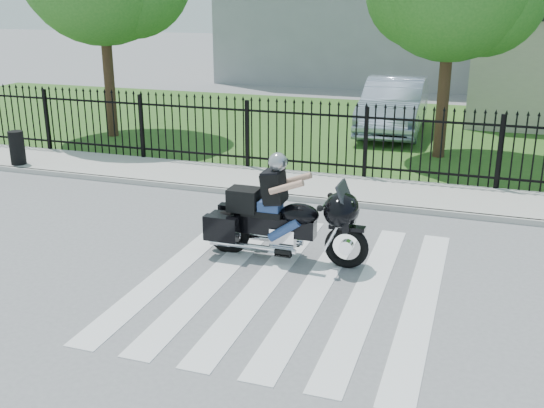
% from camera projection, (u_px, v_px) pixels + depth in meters
% --- Properties ---
extents(ground, '(120.00, 120.00, 0.00)m').
position_uv_depth(ground, '(291.00, 283.00, 9.95)').
color(ground, slate).
rests_on(ground, ground).
extents(crosswalk, '(5.00, 5.50, 0.01)m').
position_uv_depth(crosswalk, '(291.00, 282.00, 9.95)').
color(crosswalk, silver).
rests_on(crosswalk, ground).
extents(sidewalk, '(40.00, 2.00, 0.12)m').
position_uv_depth(sidewalk, '(356.00, 190.00, 14.43)').
color(sidewalk, '#ADAAA3').
rests_on(sidewalk, ground).
extents(curb, '(40.00, 0.12, 0.12)m').
position_uv_depth(curb, '(346.00, 203.00, 13.53)').
color(curb, '#ADAAA3').
rests_on(curb, ground).
extents(grass_strip, '(40.00, 12.00, 0.02)m').
position_uv_depth(grass_strip, '(399.00, 132.00, 20.74)').
color(grass_strip, '#2E571D').
rests_on(grass_strip, ground).
extents(iron_fence, '(26.00, 0.04, 1.80)m').
position_uv_depth(iron_fence, '(366.00, 144.00, 15.07)').
color(iron_fence, black).
rests_on(iron_fence, ground).
extents(motorcycle_rider, '(2.86, 0.84, 1.89)m').
position_uv_depth(motorcycle_rider, '(281.00, 216.00, 10.64)').
color(motorcycle_rider, black).
rests_on(motorcycle_rider, ground).
extents(parked_car, '(1.98, 5.28, 1.72)m').
position_uv_depth(parked_car, '(394.00, 106.00, 20.43)').
color(parked_car, '#9AA7C2').
rests_on(parked_car, grass_strip).
extents(litter_bin, '(0.47, 0.47, 0.86)m').
position_uv_depth(litter_bin, '(17.00, 148.00, 16.28)').
color(litter_bin, black).
rests_on(litter_bin, sidewalk).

